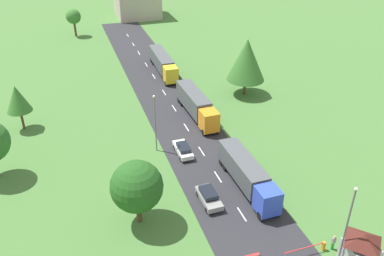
# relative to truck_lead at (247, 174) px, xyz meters

# --- Properties ---
(road) EXTENTS (10.00, 140.00, 0.06)m
(road) POSITION_rel_truck_lead_xyz_m (-2.50, 8.12, -2.06)
(road) COLOR #2B2B30
(road) RESTS_ON ground
(lane_marking_centre) EXTENTS (0.16, 122.99, 0.01)m
(lane_marking_centre) POSITION_rel_truck_lead_xyz_m (-2.50, 5.51, -2.02)
(lane_marking_centre) COLOR white
(lane_marking_centre) RESTS_ON road
(truck_lead) EXTENTS (2.67, 12.37, 3.47)m
(truck_lead) POSITION_rel_truck_lead_xyz_m (0.00, 0.00, 0.00)
(truck_lead) COLOR blue
(truck_lead) RESTS_ON road
(truck_second) EXTENTS (2.85, 13.25, 3.77)m
(truck_second) POSITION_rel_truck_lead_xyz_m (0.12, 19.31, 0.13)
(truck_second) COLOR orange
(truck_second) RESTS_ON road
(truck_third) EXTENTS (2.74, 14.60, 3.50)m
(truck_third) POSITION_rel_truck_lead_xyz_m (-0.17, 39.09, 0.02)
(truck_third) COLOR yellow
(truck_third) RESTS_ON road
(car_second) EXTENTS (1.96, 4.46, 1.56)m
(car_second) POSITION_rel_truck_lead_xyz_m (-5.30, -1.14, -1.22)
(car_second) COLOR gray
(car_second) RESTS_ON road
(car_third) EXTENTS (1.78, 4.57, 1.44)m
(car_third) POSITION_rel_truck_lead_xyz_m (-5.14, 9.44, -1.27)
(car_third) COLOR white
(car_third) RESTS_ON road
(guard_booth) EXTENTS (3.09, 3.22, 3.80)m
(guard_booth) POSITION_rel_truck_lead_xyz_m (5.25, -14.02, -0.14)
(guard_booth) COLOR #B2B2B7
(guard_booth) RESTS_ON ground
(barrier_gate) EXTENTS (4.64, 0.28, 1.05)m
(barrier_gate) POSITION_rel_truck_lead_xyz_m (2.30, -11.52, -1.39)
(barrier_gate) COLOR orange
(barrier_gate) RESTS_ON ground
(person_lead) EXTENTS (0.38, 0.23, 1.74)m
(person_lead) POSITION_rel_truck_lead_xyz_m (7.04, -13.64, -1.17)
(person_lead) COLOR blue
(person_lead) RESTS_ON ground
(person_second) EXTENTS (0.38, 0.23, 1.79)m
(person_second) POSITION_rel_truck_lead_xyz_m (4.04, -11.72, -1.14)
(person_second) COLOR green
(person_second) RESTS_ON ground
(person_third) EXTENTS (0.38, 0.24, 1.83)m
(person_third) POSITION_rel_truck_lead_xyz_m (5.78, -13.54, -1.11)
(person_third) COLOR orange
(person_third) RESTS_ON ground
(lamppost_lead) EXTENTS (0.36, 0.36, 9.07)m
(lamppost_lead) POSITION_rel_truck_lead_xyz_m (3.65, -13.24, 2.93)
(lamppost_lead) COLOR slate
(lamppost_lead) RESTS_ON ground
(lamppost_second) EXTENTS (0.36, 0.36, 8.49)m
(lamppost_second) POSITION_rel_truck_lead_xyz_m (-8.35, 11.58, 2.64)
(lamppost_second) COLOR slate
(lamppost_second) RESTS_ON ground
(tree_oak) EXTENTS (3.67, 3.67, 7.08)m
(tree_oak) POSITION_rel_truck_lead_xyz_m (-26.12, 23.85, 2.95)
(tree_oak) COLOR #513823
(tree_oak) RESTS_ON ground
(tree_pine) EXTENTS (5.61, 5.61, 7.55)m
(tree_pine) POSITION_rel_truck_lead_xyz_m (-13.55, -1.62, 2.64)
(tree_pine) COLOR #513823
(tree_pine) RESTS_ON ground
(tree_elm) EXTENTS (3.63, 3.63, 6.76)m
(tree_elm) POSITION_rel_truck_lead_xyz_m (-14.95, 69.45, 2.79)
(tree_elm) COLOR #513823
(tree_elm) RESTS_ON ground
(tree_ash) EXTENTS (6.63, 6.63, 10.12)m
(tree_ash) POSITION_rel_truck_lead_xyz_m (11.02, 24.65, 4.38)
(tree_ash) COLOR #513823
(tree_ash) RESTS_ON ground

